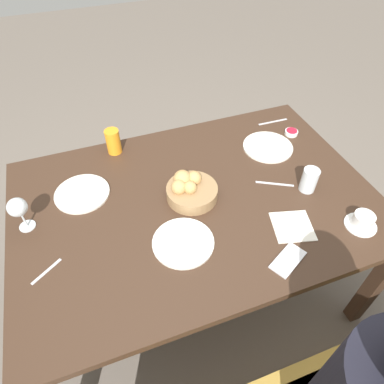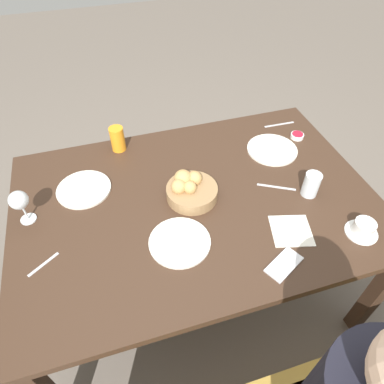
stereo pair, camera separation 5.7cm
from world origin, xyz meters
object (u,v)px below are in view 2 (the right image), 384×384
wine_glass (19,201)px  napkin (291,231)px  coffee_cup (363,228)px  spoon_coffee (44,264)px  fork_silver (279,125)px  bread_basket (190,189)px  plate_far_center (180,242)px  plate_near_left (272,150)px  cell_phone (284,264)px  knife_silver (276,187)px  water_tumbler (311,184)px  jam_bowl_berry (297,136)px  juice_glass (118,139)px  plate_near_right (84,189)px

wine_glass → napkin: size_ratio=0.81×
coffee_cup → napkin: size_ratio=0.66×
spoon_coffee → napkin: 0.96m
wine_glass → fork_silver: size_ratio=0.90×
bread_basket → plate_far_center: 0.26m
fork_silver → plate_far_center: bearing=39.4°
plate_near_left → cell_phone: size_ratio=1.50×
coffee_cup → knife_silver: size_ratio=0.82×
water_tumbler → jam_bowl_berry: (-0.15, -0.38, -0.04)m
juice_glass → spoon_coffee: juice_glass is taller
spoon_coffee → plate_far_center: bearing=174.2°
water_tumbler → spoon_coffee: 1.13m
knife_silver → napkin: size_ratio=0.81×
plate_near_right → cell_phone: size_ratio=1.44×
plate_near_right → juice_glass: size_ratio=1.91×
juice_glass → jam_bowl_berry: juice_glass is taller
napkin → cell_phone: bearing=52.6°
juice_glass → water_tumbler: 0.94m
plate_near_right → juice_glass: juice_glass is taller
plate_far_center → knife_silver: plate_far_center is taller
plate_near_right → knife_silver: (-0.83, 0.24, -0.00)m
water_tumbler → coffee_cup: (-0.09, 0.25, -0.03)m
coffee_cup → cell_phone: size_ratio=0.76×
coffee_cup → plate_near_right: bearing=-28.6°
plate_near_left → napkin: plate_near_left is taller
plate_near_right → water_tumbler: (-0.95, 0.31, 0.05)m
spoon_coffee → wine_glass: bearing=-76.5°
jam_bowl_berry → knife_silver: bearing=48.2°
wine_glass → bread_basket: bearing=174.5°
juice_glass → wine_glass: (0.43, 0.35, 0.05)m
bread_basket → wine_glass: size_ratio=1.43×
plate_near_right → wine_glass: wine_glass is taller
jam_bowl_berry → fork_silver: 0.14m
plate_near_right → jam_bowl_berry: bearing=-176.5°
juice_glass → cell_phone: size_ratio=0.75×
plate_near_right → plate_near_left: bearing=-179.4°
bread_basket → coffee_cup: bearing=146.5°
plate_near_left → napkin: bearing=72.3°
juice_glass → napkin: 0.93m
knife_silver → spoon_coffee: bearing=6.5°
plate_near_right → bread_basket: bearing=158.6°
jam_bowl_berry → plate_near_left: bearing=18.8°
plate_far_center → jam_bowl_berry: (-0.77, -0.47, 0.01)m
coffee_cup → napkin: coffee_cup is taller
bread_basket → fork_silver: bearing=-149.1°
cell_phone → wine_glass: bearing=-29.0°
plate_near_left → juice_glass: juice_glass is taller
water_tumbler → wine_glass: bearing=-9.8°
plate_far_center → spoon_coffee: (0.51, -0.05, -0.00)m
fork_silver → napkin: (0.29, 0.68, 0.00)m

